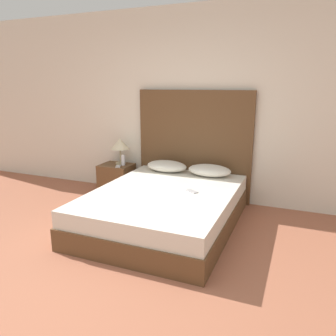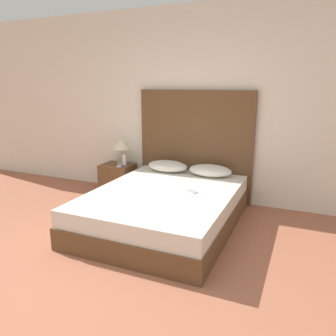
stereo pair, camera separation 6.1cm
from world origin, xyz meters
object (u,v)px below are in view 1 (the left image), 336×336
(nightstand, at_px, (117,179))
(table_lamp, at_px, (120,145))
(bed, at_px, (165,208))
(phone_on_bed, at_px, (192,191))
(phone_on_nightstand, at_px, (118,166))

(nightstand, distance_m, table_lamp, 0.53)
(bed, height_order, phone_on_bed, phone_on_bed)
(table_lamp, bearing_deg, phone_on_bed, -29.56)
(phone_on_nightstand, bearing_deg, nightstand, 133.61)
(phone_on_bed, xyz_separation_m, phone_on_nightstand, (-1.37, 0.64, 0.02))
(phone_on_bed, distance_m, phone_on_nightstand, 1.51)
(table_lamp, distance_m, phone_on_nightstand, 0.35)
(bed, relative_size, phone_on_nightstand, 12.60)
(nightstand, xyz_separation_m, table_lamp, (0.03, 0.08, 0.53))
(bed, height_order, nightstand, nightstand)
(table_lamp, relative_size, phone_on_nightstand, 2.36)
(table_lamp, bearing_deg, nightstand, -113.67)
(phone_on_bed, relative_size, nightstand, 0.34)
(bed, height_order, phone_on_nightstand, phone_on_nightstand)
(bed, bearing_deg, nightstand, 144.68)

